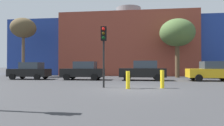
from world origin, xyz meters
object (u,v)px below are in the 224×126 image
object	(u,v)px
parked_car_2	(143,71)
parked_car_3	(212,71)
parked_car_0	(30,71)
bollard_yellow_1	(128,80)
bare_tree_0	(23,29)
parked_car_1	(84,71)
bare_tree_1	(177,33)
bollard_yellow_0	(162,79)
traffic_light_island	(104,43)

from	to	relation	value
parked_car_2	parked_car_3	distance (m)	6.13
parked_car_0	bollard_yellow_1	bearing A→B (deg)	145.85
parked_car_3	bare_tree_0	distance (m)	21.70
parked_car_0	parked_car_1	bearing A→B (deg)	-180.00
parked_car_0	bare_tree_1	distance (m)	16.66
parked_car_1	bare_tree_1	distance (m)	11.77
parked_car_3	bollard_yellow_0	distance (m)	8.17
parked_car_3	parked_car_2	bearing A→B (deg)	-0.00
parked_car_1	parked_car_2	size ratio (longest dim) A/B	0.97
bare_tree_0	parked_car_3	bearing A→B (deg)	-11.53
parked_car_2	bollard_yellow_1	distance (m)	6.97
parked_car_2	parked_car_3	size ratio (longest dim) A/B	1.04
parked_car_3	traffic_light_island	world-z (taller)	traffic_light_island
bare_tree_1	bollard_yellow_0	world-z (taller)	bare_tree_1
bollard_yellow_1	parked_car_0	bearing A→B (deg)	145.85
traffic_light_island	bare_tree_0	size ratio (longest dim) A/B	0.53
parked_car_2	bare_tree_1	bearing A→B (deg)	-129.98
parked_car_0	bollard_yellow_1	xyz separation A→B (m)	(10.13, -6.87, -0.32)
parked_car_1	traffic_light_island	bearing A→B (deg)	115.44
traffic_light_island	bollard_yellow_0	xyz separation A→B (m)	(3.64, 0.09, -2.29)
bare_tree_0	bollard_yellow_0	distance (m)	19.52
bare_tree_0	bollard_yellow_1	size ratio (longest dim) A/B	6.89
parked_car_3	bollard_yellow_1	distance (m)	9.99
bare_tree_0	traffic_light_island	bearing A→B (deg)	-41.83
traffic_light_island	bare_tree_1	bearing A→B (deg)	146.12
bare_tree_0	bollard_yellow_0	size ratio (longest dim) A/B	6.52
parked_car_1	bollard_yellow_0	xyz separation A→B (m)	(6.69, -6.32, -0.32)
parked_car_1	bare_tree_1	xyz separation A→B (m)	(9.82, 4.89, 4.26)
bare_tree_1	bollard_yellow_0	bearing A→B (deg)	-105.58
bare_tree_0	bollard_yellow_1	bearing A→B (deg)	-39.55
parked_car_1	bollard_yellow_1	bearing A→B (deg)	123.83
parked_car_0	bare_tree_1	xyz separation A→B (m)	(15.34, 4.89, 4.29)
parked_car_2	bare_tree_1	world-z (taller)	bare_tree_1
bollard_yellow_1	bollard_yellow_0	bearing A→B (deg)	14.77
bare_tree_1	parked_car_0	bearing A→B (deg)	-162.31
parked_car_1	parked_car_2	xyz separation A→B (m)	(5.71, -0.00, 0.03)
parked_car_2	bollard_yellow_0	size ratio (longest dim) A/B	3.79
parked_car_3	bare_tree_1	world-z (taller)	bare_tree_1
parked_car_1	traffic_light_island	size ratio (longest dim) A/B	1.06
parked_car_2	bare_tree_0	bearing A→B (deg)	-16.17
parked_car_2	bare_tree_0	size ratio (longest dim) A/B	0.58
traffic_light_island	parked_car_2	bearing A→B (deg)	154.45
bollard_yellow_1	parked_car_2	bearing A→B (deg)	80.83
bollard_yellow_0	bare_tree_0	bearing A→B (deg)	145.81
bare_tree_1	parked_car_2	bearing A→B (deg)	-129.98
parked_car_1	bare_tree_0	world-z (taller)	bare_tree_0
bare_tree_0	parked_car_0	bearing A→B (deg)	-51.95
parked_car_3	parked_car_0	bearing A→B (deg)	0.00
parked_car_3	traffic_light_island	size ratio (longest dim) A/B	1.06
parked_car_0	bare_tree_0	world-z (taller)	bare_tree_0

